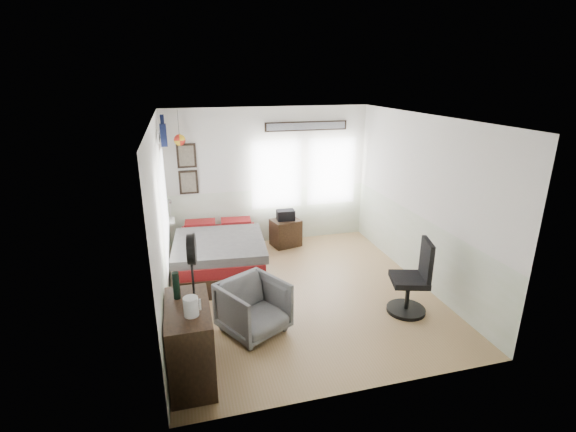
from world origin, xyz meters
name	(u,v)px	position (x,y,z in m)	size (l,w,h in m)	color
ground_plane	(301,292)	(0.00, 0.00, -0.01)	(4.00, 4.50, 0.01)	#A07B4C
room_shell	(293,191)	(-0.08, 0.19, 1.61)	(4.02, 4.52, 2.71)	silver
wall_decor	(211,143)	(-1.10, 1.96, 2.10)	(3.55, 1.32, 1.44)	black
bed	(220,254)	(-1.14, 1.08, 0.32)	(1.61, 2.15, 0.65)	black
dresser	(190,342)	(-1.74, -1.54, 0.45)	(0.48, 1.00, 0.90)	black
armchair	(254,307)	(-0.90, -0.85, 0.36)	(0.76, 0.78, 0.71)	#545455
nightstand	(286,232)	(0.26, 1.93, 0.27)	(0.54, 0.43, 0.54)	black
task_chair	(413,284)	(1.38, -0.95, 0.45)	(0.61, 0.61, 1.11)	black
kettle	(191,307)	(-1.70, -1.72, 1.00)	(0.18, 0.15, 0.21)	silver
bottle	(176,286)	(-1.84, -1.33, 1.06)	(0.08, 0.08, 0.31)	black
stand_fan	(192,250)	(-1.64, -1.53, 1.54)	(0.11, 0.34, 0.83)	black
black_bag	(286,215)	(0.26, 1.93, 0.64)	(0.34, 0.22, 0.20)	black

